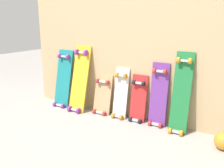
# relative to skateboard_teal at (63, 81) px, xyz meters

# --- Properties ---
(ground_plane) EXTENTS (12.00, 12.00, 0.00)m
(ground_plane) POSITION_rel_skateboard_teal_xyz_m (0.78, 0.05, -0.34)
(ground_plane) COLOR #9E9991
(plywood_wall_panel) EXTENTS (2.54, 0.04, 1.68)m
(plywood_wall_panel) POSITION_rel_skateboard_teal_xyz_m (0.78, 0.12, 0.50)
(plywood_wall_panel) COLOR tan
(plywood_wall_panel) RESTS_ON ground
(skateboard_teal) EXTENTS (0.24, 0.24, 0.82)m
(skateboard_teal) POSITION_rel_skateboard_teal_xyz_m (0.00, 0.00, 0.00)
(skateboard_teal) COLOR #197A7F
(skateboard_teal) RESTS_ON ground
(skateboard_yellow) EXTENTS (0.23, 0.29, 0.88)m
(skateboard_yellow) POSITION_rel_skateboard_teal_xyz_m (0.30, -0.03, 0.04)
(skateboard_yellow) COLOR gold
(skateboard_yellow) RESTS_ON ground
(skateboard_natural) EXTENTS (0.24, 0.17, 0.56)m
(skateboard_natural) POSITION_rel_skateboard_teal_xyz_m (0.61, 0.03, -0.13)
(skateboard_natural) COLOR tan
(skateboard_natural) RESTS_ON ground
(skateboard_white) EXTENTS (0.18, 0.18, 0.66)m
(skateboard_white) POSITION_rel_skateboard_teal_xyz_m (0.87, 0.03, -0.07)
(skateboard_white) COLOR silver
(skateboard_white) RESTS_ON ground
(skateboard_red) EXTENTS (0.19, 0.16, 0.61)m
(skateboard_red) POSITION_rel_skateboard_teal_xyz_m (1.10, 0.04, -0.11)
(skateboard_red) COLOR #B22626
(skateboard_red) RESTS_ON ground
(skateboard_purple) EXTENTS (0.19, 0.15, 0.77)m
(skateboard_purple) POSITION_rel_skateboard_teal_xyz_m (1.34, 0.05, -0.02)
(skateboard_purple) COLOR #6B338C
(skateboard_purple) RESTS_ON ground
(skateboard_green) EXTENTS (0.19, 0.22, 0.90)m
(skateboard_green) POSITION_rel_skateboard_teal_xyz_m (1.59, 0.01, 0.04)
(skateboard_green) COLOR #1E7238
(skateboard_green) RESTS_ON ground
(rubber_ball) EXTENTS (0.17, 0.17, 0.17)m
(rubber_ball) POSITION_rel_skateboard_teal_xyz_m (2.05, -0.15, -0.26)
(rubber_ball) COLOR orange
(rubber_ball) RESTS_ON ground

